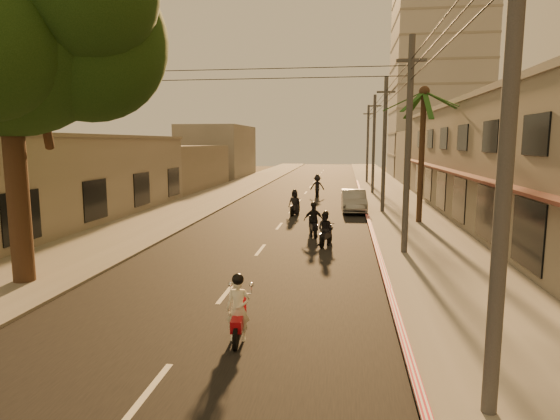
# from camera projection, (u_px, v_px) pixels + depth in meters

# --- Properties ---
(ground) EXTENTS (160.00, 160.00, 0.00)m
(ground) POSITION_uv_depth(u_px,v_px,m) (209.00, 316.00, 12.89)
(ground) COLOR #383023
(ground) RESTS_ON ground
(road) EXTENTS (10.00, 140.00, 0.02)m
(road) POSITION_uv_depth(u_px,v_px,m) (291.00, 211.00, 32.49)
(road) COLOR black
(road) RESTS_ON ground
(sidewalk_right) EXTENTS (5.00, 140.00, 0.12)m
(sidewalk_right) POSITION_uv_depth(u_px,v_px,m) (402.00, 212.00, 31.46)
(sidewalk_right) COLOR slate
(sidewalk_right) RESTS_ON ground
(sidewalk_left) EXTENTS (5.00, 140.00, 0.12)m
(sidewalk_left) POSITION_uv_depth(u_px,v_px,m) (188.00, 208.00, 33.50)
(sidewalk_left) COLOR slate
(sidewalk_left) RESTS_ON ground
(curb_stripe) EXTENTS (0.20, 60.00, 0.20)m
(curb_stripe) POSITION_uv_depth(u_px,v_px,m) (369.00, 224.00, 26.88)
(curb_stripe) COLOR red
(curb_stripe) RESTS_ON ground
(shophouse_row) EXTENTS (8.80, 34.20, 7.30)m
(shophouse_row) POSITION_uv_depth(u_px,v_px,m) (518.00, 161.00, 28.10)
(shophouse_row) COLOR gray
(shophouse_row) RESTS_ON ground
(left_building) EXTENTS (8.20, 24.20, 5.20)m
(left_building) POSITION_uv_depth(u_px,v_px,m) (50.00, 178.00, 28.14)
(left_building) COLOR gray
(left_building) RESTS_ON ground
(distant_tower) EXTENTS (12.10, 12.10, 28.00)m
(distant_tower) POSITION_uv_depth(u_px,v_px,m) (439.00, 74.00, 63.58)
(distant_tower) COLOR #B7B5B2
(distant_tower) RESTS_ON ground
(broadleaf_tree) EXTENTS (9.60, 8.70, 12.10)m
(broadleaf_tree) POSITION_uv_depth(u_px,v_px,m) (18.00, 22.00, 14.67)
(broadleaf_tree) COLOR black
(broadleaf_tree) RESTS_ON ground
(palm_tree) EXTENTS (5.00, 5.00, 8.20)m
(palm_tree) POSITION_uv_depth(u_px,v_px,m) (424.00, 99.00, 26.45)
(palm_tree) COLOR black
(palm_tree) RESTS_ON ground
(utility_poles) EXTENTS (1.20, 48.26, 9.00)m
(utility_poles) POSITION_uv_depth(u_px,v_px,m) (385.00, 115.00, 30.70)
(utility_poles) COLOR #38383A
(utility_poles) RESTS_ON ground
(filler_right) EXTENTS (8.00, 14.00, 6.00)m
(filler_right) POSITION_uv_depth(u_px,v_px,m) (435.00, 157.00, 54.65)
(filler_right) COLOR gray
(filler_right) RESTS_ON ground
(filler_left_near) EXTENTS (8.00, 14.00, 4.40)m
(filler_left_near) POSITION_uv_depth(u_px,v_px,m) (171.00, 167.00, 47.81)
(filler_left_near) COLOR gray
(filler_left_near) RESTS_ON ground
(filler_left_far) EXTENTS (8.00, 14.00, 7.00)m
(filler_left_far) POSITION_uv_depth(u_px,v_px,m) (218.00, 151.00, 65.26)
(filler_left_far) COLOR gray
(filler_left_far) RESTS_ON ground
(scooter_red) EXTENTS (0.70, 1.70, 1.67)m
(scooter_red) POSITION_uv_depth(u_px,v_px,m) (238.00, 311.00, 11.21)
(scooter_red) COLOR black
(scooter_red) RESTS_ON ground
(scooter_mid_a) EXTENTS (1.06, 1.64, 1.65)m
(scooter_mid_a) POSITION_uv_depth(u_px,v_px,m) (326.00, 230.00, 21.46)
(scooter_mid_a) COLOR black
(scooter_mid_a) RESTS_ON ground
(scooter_mid_b) EXTENTS (1.18, 1.80, 1.79)m
(scooter_mid_b) POSITION_uv_depth(u_px,v_px,m) (313.00, 221.00, 23.62)
(scooter_mid_b) COLOR black
(scooter_mid_b) RESTS_ON ground
(scooter_far_a) EXTENTS (1.02, 1.73, 1.72)m
(scooter_far_a) POSITION_uv_depth(u_px,v_px,m) (295.00, 203.00, 30.53)
(scooter_far_a) COLOR black
(scooter_far_a) RESTS_ON ground
(scooter_far_b) EXTENTS (1.28, 2.03, 2.00)m
(scooter_far_b) POSITION_uv_depth(u_px,v_px,m) (317.00, 187.00, 40.84)
(scooter_far_b) COLOR black
(scooter_far_b) RESTS_ON ground
(parked_car) EXTENTS (1.94, 4.70, 1.51)m
(parked_car) POSITION_uv_depth(u_px,v_px,m) (354.00, 201.00, 32.06)
(parked_car) COLOR gray
(parked_car) RESTS_ON ground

